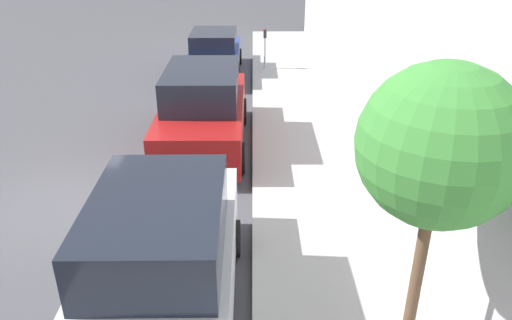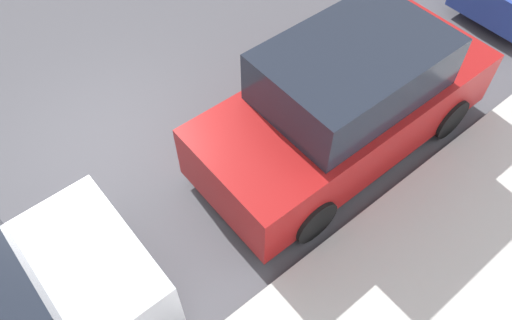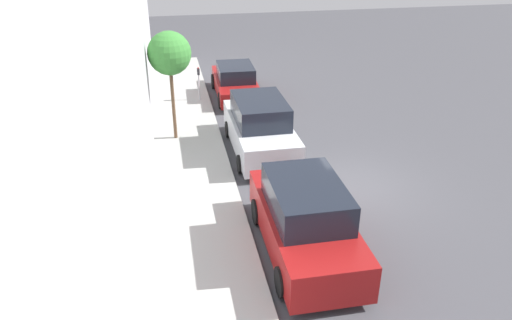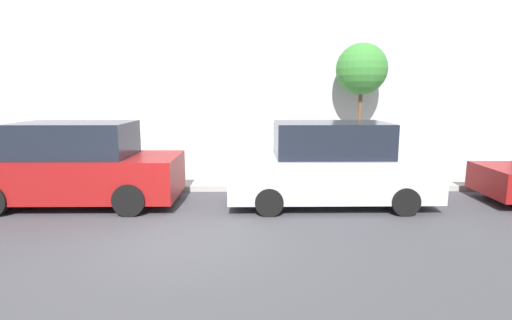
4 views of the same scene
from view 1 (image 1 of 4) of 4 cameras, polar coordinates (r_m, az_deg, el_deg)
ground_plane at (r=10.76m, az=-19.44°, el=-4.66°), size 60.00×60.00×0.00m
sidewalk at (r=10.21m, az=6.74°, el=-4.47°), size 2.53×32.00×0.15m
parked_suv_second at (r=7.13m, az=-10.72°, el=-11.56°), size 2.08×4.81×1.98m
parked_suv_third at (r=12.40m, az=-6.05°, el=5.64°), size 2.08×4.80×1.98m
parked_sedan_fourth at (r=18.51m, az=-4.82°, el=11.91°), size 1.92×4.50×1.54m
parking_meter_far at (r=18.65m, az=1.03°, el=13.11°), size 0.11×0.15×1.46m
street_tree at (r=4.80m, az=20.26°, el=1.31°), size 1.54×1.54×4.00m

